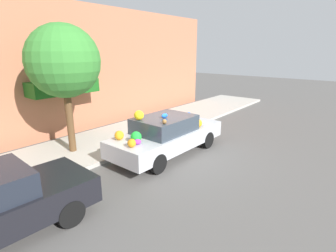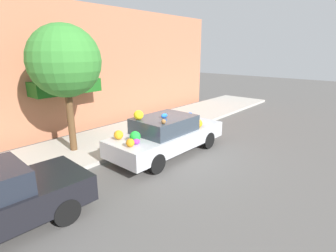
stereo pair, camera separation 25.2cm
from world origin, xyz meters
The scene contains 6 objects.
ground_plane centered at (0.00, 0.00, 0.00)m, with size 60.00×60.00×0.00m, color #565451.
sidewalk_curb centered at (0.00, 2.70, 0.07)m, with size 24.00×3.20×0.14m.
building_facade centered at (-0.06, 4.92, 2.76)m, with size 18.00×1.20×5.57m.
street_tree centered at (-2.21, 2.65, 3.25)m, with size 2.40×2.40×4.33m.
fire_hydrant centered at (2.22, 1.49, 0.48)m, with size 0.20×0.20×0.70m.
art_car centered at (-0.05, 0.05, 0.74)m, with size 4.59×1.81×1.71m.
Camera 2 is at (-6.73, -5.73, 3.63)m, focal length 28.00 mm.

